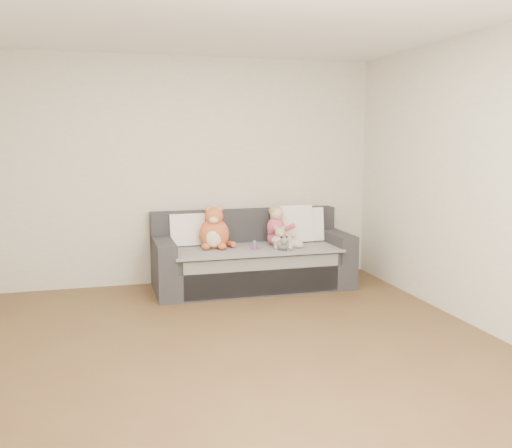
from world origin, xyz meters
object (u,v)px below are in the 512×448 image
(sofa, at_px, (252,260))
(teddy_bear, at_px, (280,239))
(toddler, at_px, (278,229))
(sippy_cup, at_px, (255,244))
(plush_cat, at_px, (214,231))

(sofa, relative_size, teddy_bear, 8.60)
(sofa, bearing_deg, toddler, -11.83)
(toddler, height_order, sippy_cup, toddler)
(sofa, relative_size, sippy_cup, 21.32)
(teddy_bear, relative_size, sippy_cup, 2.48)
(toddler, bearing_deg, sippy_cup, -178.12)
(toddler, distance_m, teddy_bear, 0.20)
(toddler, bearing_deg, plush_cat, 154.61)
(sofa, height_order, teddy_bear, sofa)
(sofa, xyz_separation_m, teddy_bear, (0.26, -0.24, 0.27))
(sofa, xyz_separation_m, sippy_cup, (-0.02, -0.20, 0.22))
(plush_cat, height_order, teddy_bear, plush_cat)
(sofa, height_order, toddler, toddler)
(sippy_cup, bearing_deg, plush_cat, 155.95)
(plush_cat, bearing_deg, sippy_cup, -11.00)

